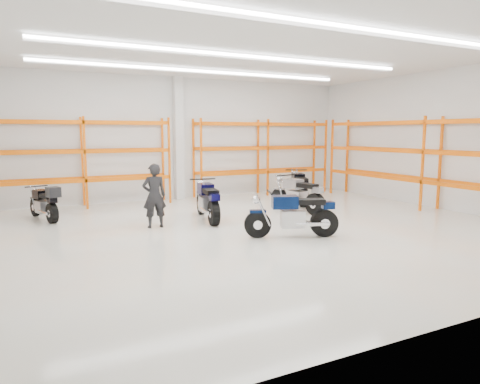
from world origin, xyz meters
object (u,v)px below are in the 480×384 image
motorcycle_back_a (45,204)px  standing_man (154,196)px  structural_column (179,139)px  motorcycle_back_b (208,202)px  motorcycle_back_c (299,195)px  motorcycle_main (296,216)px  motorcycle_back_d (299,188)px

motorcycle_back_a → standing_man: standing_man is taller
motorcycle_back_a → standing_man: size_ratio=1.16×
structural_column → standing_man: bearing=-116.0°
motorcycle_back_b → motorcycle_back_c: bearing=-0.9°
motorcycle_back_a → motorcycle_back_b: size_ratio=0.85×
motorcycle_main → motorcycle_back_a: motorcycle_main is taller
motorcycle_back_d → motorcycle_back_a: bearing=174.8°
motorcycle_back_d → standing_man: size_ratio=1.31×
standing_man → structural_column: structural_column is taller
motorcycle_main → structural_column: structural_column is taller
motorcycle_back_a → motorcycle_back_b: 4.60m
motorcycle_back_b → motorcycle_back_d: size_ratio=1.04×
motorcycle_back_b → standing_man: 1.64m
structural_column → motorcycle_back_a: bearing=-155.2°
motorcycle_back_c → standing_man: bearing=-177.7°
motorcycle_back_a → structural_column: size_ratio=0.44×
motorcycle_main → standing_man: size_ratio=1.27×
motorcycle_main → motorcycle_back_a: (-5.27, 4.78, -0.03)m
motorcycle_back_c → motorcycle_back_d: 1.62m
motorcycle_back_c → structural_column: size_ratio=0.51×
motorcycle_back_b → motorcycle_back_c: 3.07m
motorcycle_back_c → structural_column: 5.21m
motorcycle_back_a → standing_man: (2.54, -2.25, 0.35)m
motorcycle_main → standing_man: (-2.73, 2.53, 0.33)m
motorcycle_back_a → structural_column: bearing=24.8°
motorcycle_back_c → motorcycle_back_a: bearing=164.0°
motorcycle_back_b → motorcycle_back_d: motorcycle_back_d is taller
motorcycle_back_a → motorcycle_back_d: bearing=-5.2°
motorcycle_main → standing_man: 3.73m
motorcycle_main → standing_man: bearing=137.2°
motorcycle_back_b → structural_column: size_ratio=0.51×
motorcycle_main → motorcycle_back_b: size_ratio=0.93×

